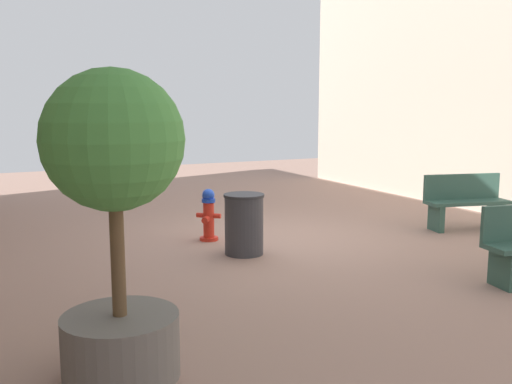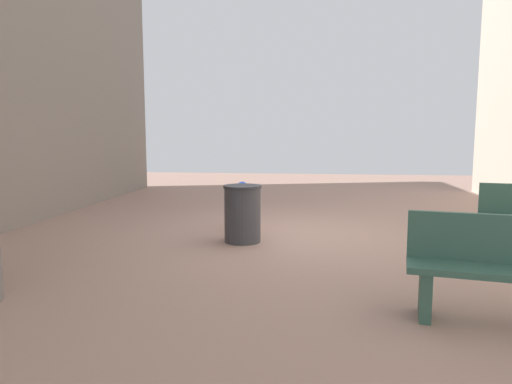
% 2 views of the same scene
% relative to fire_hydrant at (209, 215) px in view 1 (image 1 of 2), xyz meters
% --- Properties ---
extents(ground_plane, '(23.40, 23.40, 0.00)m').
position_rel_fire_hydrant_xyz_m(ground_plane, '(-0.95, 0.33, -0.41)').
color(ground_plane, '#9E7A6B').
extents(fire_hydrant, '(0.36, 0.36, 0.83)m').
position_rel_fire_hydrant_xyz_m(fire_hydrant, '(0.00, 0.00, 0.00)').
color(fire_hydrant, red).
rests_on(fire_hydrant, ground_plane).
extents(bench_near, '(1.51, 0.77, 0.95)m').
position_rel_fire_hydrant_xyz_m(bench_near, '(-4.34, 1.16, 0.07)').
color(bench_near, '#33594C').
rests_on(bench_near, ground_plane).
extents(planter_tree, '(1.07, 1.07, 2.42)m').
position_rel_fire_hydrant_xyz_m(planter_tree, '(2.29, 3.98, 1.04)').
color(planter_tree, slate).
rests_on(planter_tree, ground_plane).
extents(trash_bin, '(0.59, 0.59, 0.88)m').
position_rel_fire_hydrant_xyz_m(trash_bin, '(-0.16, 1.01, 0.03)').
color(trash_bin, '#38383D').
rests_on(trash_bin, ground_plane).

